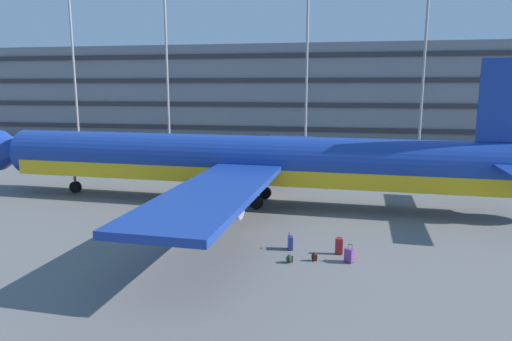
# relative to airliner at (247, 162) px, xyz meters

# --- Properties ---
(ground_plane) EXTENTS (600.00, 600.00, 0.00)m
(ground_plane) POSITION_rel_airliner_xyz_m (1.02, 1.84, -3.02)
(ground_plane) COLOR slate
(terminal_structure) EXTENTS (128.94, 20.58, 14.71)m
(terminal_structure) POSITION_rel_airliner_xyz_m (1.02, 48.48, 4.34)
(terminal_structure) COLOR slate
(terminal_structure) RESTS_ON ground_plane
(airliner) EXTENTS (41.65, 33.82, 10.04)m
(airliner) POSITION_rel_airliner_xyz_m (0.00, 0.00, 0.00)
(airliner) COLOR navy
(airliner) RESTS_ON ground_plane
(light_mast_far_left) EXTENTS (1.80, 0.50, 23.66)m
(light_mast_far_left) POSITION_rel_airliner_xyz_m (-34.15, 33.95, 10.53)
(light_mast_far_left) COLOR gray
(light_mast_far_left) RESTS_ON ground_plane
(light_mast_left) EXTENTS (1.80, 0.50, 24.96)m
(light_mast_left) POSITION_rel_airliner_xyz_m (-19.03, 33.95, 11.20)
(light_mast_left) COLOR gray
(light_mast_left) RESTS_ON ground_plane
(light_mast_center_left) EXTENTS (1.80, 0.50, 26.51)m
(light_mast_center_left) POSITION_rel_airliner_xyz_m (1.64, 33.95, 11.99)
(light_mast_center_left) COLOR gray
(light_mast_center_left) RESTS_ON ground_plane
(light_mast_center_right) EXTENTS (1.80, 0.50, 21.18)m
(light_mast_center_right) POSITION_rel_airliner_xyz_m (17.30, 33.95, 9.26)
(light_mast_center_right) COLOR gray
(light_mast_center_right) RESTS_ON ground_plane
(suitcase_silver) EXTENTS (0.48, 0.44, 0.89)m
(suitcase_silver) POSITION_rel_airliner_xyz_m (7.04, -10.24, -2.66)
(suitcase_silver) COLOR #72388C
(suitcase_silver) RESTS_ON ground_plane
(suitcase_teal) EXTENTS (0.32, 0.49, 0.91)m
(suitcase_teal) POSITION_rel_airliner_xyz_m (4.08, -9.00, -2.64)
(suitcase_teal) COLOR navy
(suitcase_teal) RESTS_ON ground_plane
(suitcase_navy) EXTENTS (0.39, 0.24, 0.92)m
(suitcase_navy) POSITION_rel_airliner_xyz_m (6.56, -9.22, -2.58)
(suitcase_navy) COLOR #B21E23
(suitcase_navy) RESTS_ON ground_plane
(backpack_small) EXTENTS (0.33, 0.27, 0.47)m
(backpack_small) POSITION_rel_airliner_xyz_m (5.41, -10.35, -2.81)
(backpack_small) COLOR #592619
(backpack_small) RESTS_ON ground_plane
(backpack_red) EXTENTS (0.43, 0.40, 0.45)m
(backpack_red) POSITION_rel_airliner_xyz_m (4.24, -10.78, -2.82)
(backpack_red) COLOR #264C26
(backpack_red) RESTS_ON ground_plane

